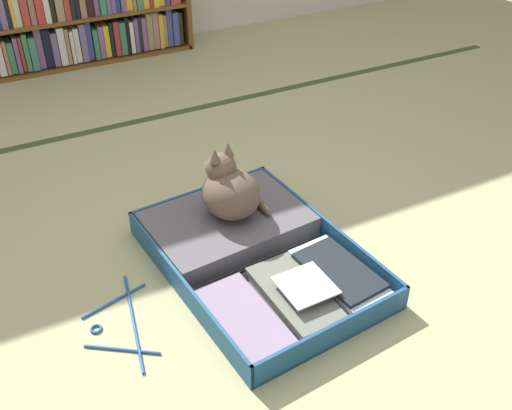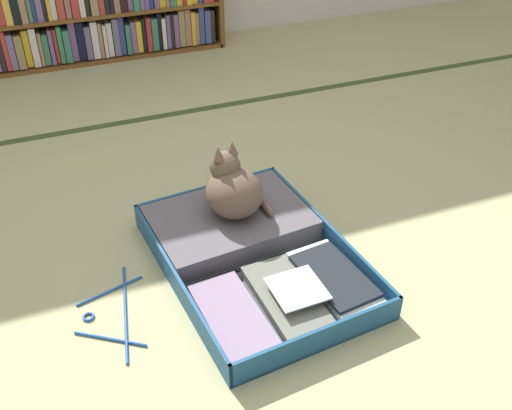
% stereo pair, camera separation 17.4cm
% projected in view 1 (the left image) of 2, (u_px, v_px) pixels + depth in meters
% --- Properties ---
extents(ground_plane, '(10.00, 10.00, 0.00)m').
position_uv_depth(ground_plane, '(240.00, 271.00, 2.21)').
color(ground_plane, tan).
extents(tatami_border, '(4.80, 0.05, 0.00)m').
position_uv_depth(tatami_border, '(132.00, 122.00, 3.15)').
color(tatami_border, '#394C26').
rests_on(tatami_border, ground_plane).
extents(open_suitcase, '(0.71, 0.95, 0.10)m').
position_uv_depth(open_suitcase, '(250.00, 249.00, 2.25)').
color(open_suitcase, navy).
rests_on(open_suitcase, ground_plane).
extents(black_cat, '(0.27, 0.29, 0.28)m').
position_uv_depth(black_cat, '(229.00, 190.00, 2.27)').
color(black_cat, brown).
rests_on(black_cat, open_suitcase).
extents(clothes_hanger, '(0.27, 0.45, 0.01)m').
position_uv_depth(clothes_hanger, '(121.00, 323.00, 1.99)').
color(clothes_hanger, '#22529A').
rests_on(clothes_hanger, ground_plane).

